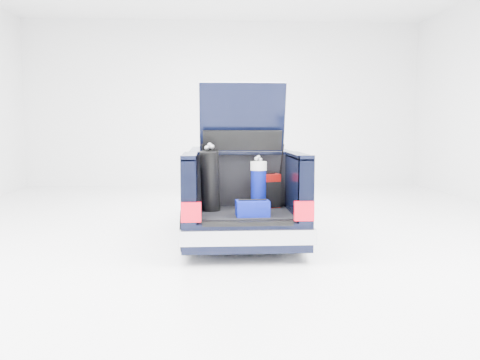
{
  "coord_description": "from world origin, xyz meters",
  "views": [
    {
      "loc": [
        -0.52,
        -8.67,
        1.82
      ],
      "look_at": [
        0.0,
        -0.5,
        0.96
      ],
      "focal_mm": 38.0,
      "sensor_mm": 36.0,
      "label": 1
    }
  ],
  "objects": [
    {
      "name": "black_golf_bag",
      "position": [
        -0.49,
        -1.35,
        1.04
      ],
      "size": [
        0.37,
        0.43,
        0.99
      ],
      "rotation": [
        0.0,
        0.0,
        -0.3
      ],
      "color": "black",
      "rests_on": "car"
    },
    {
      "name": "ground",
      "position": [
        0.0,
        0.0,
        0.0
      ],
      "size": [
        14.0,
        14.0,
        0.0
      ],
      "primitive_type": "plane",
      "color": "white",
      "rests_on": "ground"
    },
    {
      "name": "blue_duffel",
      "position": [
        0.09,
        -1.82,
        0.71
      ],
      "size": [
        0.46,
        0.31,
        0.24
      ],
      "rotation": [
        0.0,
        0.0,
        0.05
      ],
      "color": "#050D71",
      "rests_on": "car"
    },
    {
      "name": "red_suitcase",
      "position": [
        0.39,
        -1.09,
        0.85
      ],
      "size": [
        0.37,
        0.3,
        0.54
      ],
      "rotation": [
        0.0,
        0.0,
        0.28
      ],
      "color": "#670603",
      "rests_on": "car"
    },
    {
      "name": "blue_golf_bag",
      "position": [
        0.23,
        -1.23,
        0.96
      ],
      "size": [
        0.28,
        0.28,
        0.8
      ],
      "rotation": [
        0.0,
        0.0,
        -0.18
      ],
      "color": "black",
      "rests_on": "car"
    },
    {
      "name": "car",
      "position": [
        -0.0,
        0.11,
        0.67
      ],
      "size": [
        1.87,
        4.65,
        2.47
      ],
      "color": "black",
      "rests_on": "ground"
    }
  ]
}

